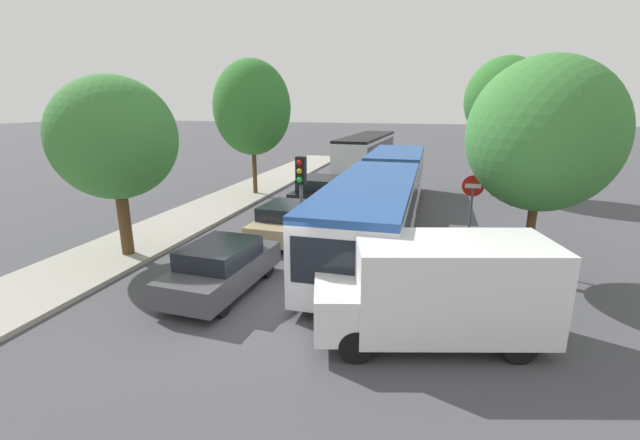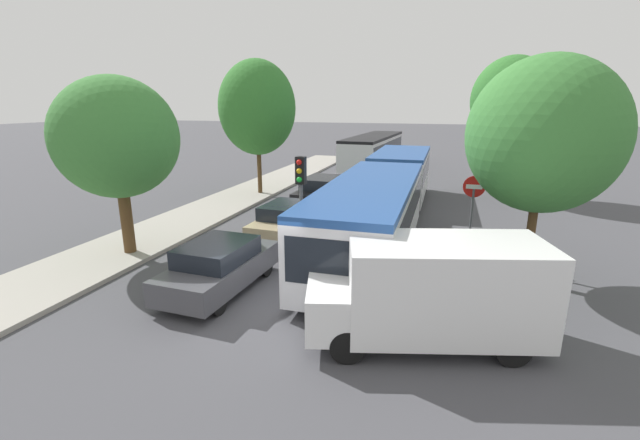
{
  "view_description": "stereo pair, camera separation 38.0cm",
  "coord_description": "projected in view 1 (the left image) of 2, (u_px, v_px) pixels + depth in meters",
  "views": [
    {
      "loc": [
        3.96,
        -9.56,
        5.11
      ],
      "look_at": [
        0.2,
        4.08,
        1.2
      ],
      "focal_mm": 24.0,
      "sensor_mm": 36.0,
      "label": 1
    },
    {
      "loc": [
        4.32,
        -9.45,
        5.11
      ],
      "look_at": [
        0.2,
        4.08,
        1.2
      ],
      "focal_mm": 24.0,
      "sensor_mm": 36.0,
      "label": 2
    }
  ],
  "objects": [
    {
      "name": "ground_plane",
      "position": [
        272.0,
        303.0,
        11.26
      ],
      "size": [
        200.0,
        200.0,
        0.0
      ],
      "primitive_type": "plane",
      "color": "#47474C"
    },
    {
      "name": "kerb_strip_left",
      "position": [
        246.0,
        193.0,
        24.68
      ],
      "size": [
        3.2,
        35.27,
        0.14
      ],
      "primitive_type": "cube",
      "color": "#9E998E",
      "rests_on": "ground"
    },
    {
      "name": "articulated_bus",
      "position": [
        384.0,
        192.0,
        17.75
      ],
      "size": [
        2.82,
        17.59,
        2.61
      ],
      "rotation": [
        0.0,
        0.0,
        -1.56
      ],
      "color": "silver",
      "rests_on": "ground"
    },
    {
      "name": "city_bus_rear",
      "position": [
        366.0,
        149.0,
        34.8
      ],
      "size": [
        3.22,
        11.82,
        2.52
      ],
      "rotation": [
        0.0,
        0.0,
        1.52
      ],
      "color": "silver",
      "rests_on": "ground"
    },
    {
      "name": "queued_car_graphite",
      "position": [
        222.0,
        267.0,
        11.79
      ],
      "size": [
        1.93,
        4.14,
        1.41
      ],
      "rotation": [
        0.0,
        0.0,
        1.52
      ],
      "color": "#47474C",
      "rests_on": "ground"
    },
    {
      "name": "queued_car_tan",
      "position": [
        286.0,
        221.0,
        16.42
      ],
      "size": [
        1.9,
        4.07,
        1.39
      ],
      "rotation": [
        0.0,
        0.0,
        1.52
      ],
      "color": "tan",
      "rests_on": "ground"
    },
    {
      "name": "queued_car_black",
      "position": [
        320.0,
        191.0,
        21.55
      ],
      "size": [
        2.06,
        4.42,
        1.5
      ],
      "rotation": [
        0.0,
        0.0,
        1.52
      ],
      "color": "black",
      "rests_on": "ground"
    },
    {
      "name": "white_van",
      "position": [
        440.0,
        288.0,
        9.2
      ],
      "size": [
        5.34,
        3.19,
        2.31
      ],
      "rotation": [
        0.0,
        0.0,
        3.41
      ],
      "color": "white",
      "rests_on": "ground"
    },
    {
      "name": "traffic_light",
      "position": [
        301.0,
        184.0,
        14.08
      ],
      "size": [
        0.33,
        0.36,
        3.4
      ],
      "rotation": [
        0.0,
        0.0,
        -1.6
      ],
      "color": "#56595E",
      "rests_on": "ground"
    },
    {
      "name": "no_entry_sign",
      "position": [
        471.0,
        204.0,
        14.1
      ],
      "size": [
        0.7,
        0.08,
        2.82
      ],
      "rotation": [
        0.0,
        0.0,
        -1.57
      ],
      "color": "#56595E",
      "rests_on": "ground"
    },
    {
      "name": "direction_sign_post",
      "position": [
        532.0,
        190.0,
        12.8
      ],
      "size": [
        0.12,
        1.4,
        3.6
      ],
      "rotation": [
        0.0,
        0.0,
        3.1
      ],
      "color": "#56595E",
      "rests_on": "ground"
    },
    {
      "name": "tree_left_near",
      "position": [
        112.0,
        141.0,
        13.6
      ],
      "size": [
        3.92,
        3.92,
        5.95
      ],
      "color": "#51381E",
      "rests_on": "ground"
    },
    {
      "name": "tree_left_mid",
      "position": [
        252.0,
        108.0,
        23.02
      ],
      "size": [
        4.16,
        4.16,
        7.35
      ],
      "color": "#51381E",
      "rests_on": "ground"
    },
    {
      "name": "tree_right_near",
      "position": [
        543.0,
        135.0,
        11.69
      ],
      "size": [
        4.08,
        4.08,
        6.36
      ],
      "color": "#51381E",
      "rests_on": "ground"
    },
    {
      "name": "tree_right_mid",
      "position": [
        505.0,
        100.0,
        22.82
      ],
      "size": [
        4.18,
        4.18,
        7.48
      ],
      "color": "#51381E",
      "rests_on": "ground"
    }
  ]
}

